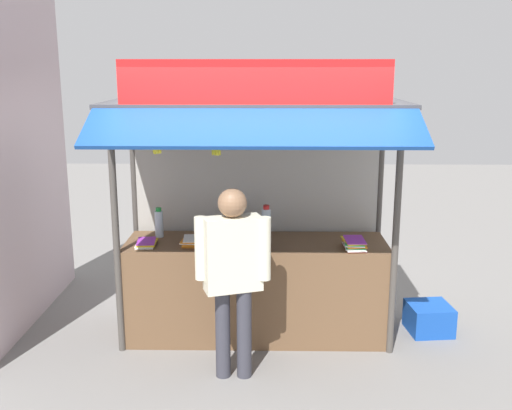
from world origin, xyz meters
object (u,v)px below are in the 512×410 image
(plastic_crate, at_px, (429,318))
(banana_bunch_leftmost, at_px, (249,140))
(water_bottle_mid_left, at_px, (266,223))
(magazine_stack_front_left, at_px, (254,246))
(water_bottle_mid_right, at_px, (236,223))
(banana_bunch_inner_left, at_px, (216,147))
(banana_bunch_inner_right, at_px, (157,146))
(magazine_stack_center, at_px, (146,243))
(magazine_stack_back_left, at_px, (196,241))
(banana_bunch_rightmost, at_px, (280,139))
(water_bottle_far_right, at_px, (159,223))
(magazine_stack_front_right, at_px, (354,244))
(vendor_person, at_px, (233,266))

(plastic_crate, bearing_deg, banana_bunch_leftmost, -162.81)
(water_bottle_mid_left, relative_size, magazine_stack_front_left, 1.10)
(water_bottle_mid_left, bearing_deg, water_bottle_mid_right, 172.17)
(banana_bunch_inner_left, relative_size, banana_bunch_inner_right, 1.05)
(water_bottle_mid_left, xyz_separation_m, water_bottle_mid_right, (-0.29, 0.04, -0.02))
(magazine_stack_center, bearing_deg, magazine_stack_back_left, 2.37)
(banana_bunch_rightmost, xyz_separation_m, plastic_crate, (1.46, 0.53, -1.79))
(water_bottle_far_right, distance_m, banana_bunch_leftmost, 1.37)
(magazine_stack_front_left, bearing_deg, magazine_stack_front_right, 3.05)
(plastic_crate, bearing_deg, water_bottle_mid_right, 176.85)
(banana_bunch_rightmost, bearing_deg, magazine_stack_back_left, 154.66)
(magazine_stack_back_left, distance_m, banana_bunch_rightmost, 1.28)
(water_bottle_far_right, bearing_deg, magazine_stack_back_left, -33.35)
(magazine_stack_front_left, relative_size, magazine_stack_back_left, 1.04)
(water_bottle_mid_right, xyz_separation_m, magazine_stack_front_left, (0.18, -0.42, -0.09))
(water_bottle_mid_left, xyz_separation_m, banana_bunch_leftmost, (-0.14, -0.59, 0.85))
(water_bottle_mid_right, height_order, vendor_person, vendor_person)
(banana_bunch_inner_left, bearing_deg, magazine_stack_front_left, 35.69)
(plastic_crate, bearing_deg, banana_bunch_inner_left, -164.99)
(magazine_stack_front_right, height_order, banana_bunch_inner_right, banana_bunch_inner_right)
(water_bottle_mid_left, height_order, banana_bunch_inner_right, banana_bunch_inner_right)
(magazine_stack_back_left, bearing_deg, banana_bunch_inner_right, -126.26)
(magazine_stack_front_right, distance_m, banana_bunch_rightmost, 1.21)
(water_bottle_mid_right, height_order, banana_bunch_leftmost, banana_bunch_leftmost)
(water_bottle_far_right, distance_m, magazine_stack_back_left, 0.46)
(water_bottle_far_right, xyz_separation_m, banana_bunch_inner_right, (0.12, -0.60, 0.82))
(banana_bunch_inner_left, distance_m, banana_bunch_rightmost, 0.53)
(magazine_stack_front_right, relative_size, vendor_person, 0.20)
(vendor_person, distance_m, plastic_crate, 2.19)
(banana_bunch_rightmost, relative_size, plastic_crate, 0.56)
(banana_bunch_rightmost, relative_size, vendor_person, 0.14)
(water_bottle_far_right, height_order, water_bottle_mid_right, water_bottle_far_right)
(banana_bunch_inner_right, relative_size, banana_bunch_rightmost, 1.26)
(magazine_stack_center, xyz_separation_m, vendor_person, (0.83, -0.68, 0.02))
(vendor_person, bearing_deg, water_bottle_mid_left, -124.11)
(magazine_stack_front_right, bearing_deg, water_bottle_mid_right, 160.96)
(banana_bunch_inner_right, distance_m, plastic_crate, 3.07)
(banana_bunch_inner_right, xyz_separation_m, plastic_crate, (2.47, 0.53, -1.73))
(magazine_stack_front_right, distance_m, banana_bunch_inner_right, 1.93)
(water_bottle_far_right, relative_size, banana_bunch_inner_left, 0.99)
(banana_bunch_inner_left, bearing_deg, banana_bunch_rightmost, 0.19)
(magazine_stack_front_left, distance_m, magazine_stack_back_left, 0.55)
(water_bottle_mid_left, distance_m, banana_bunch_leftmost, 1.05)
(water_bottle_mid_right, height_order, plastic_crate, water_bottle_mid_right)
(banana_bunch_rightmost, height_order, plastic_crate, banana_bunch_rightmost)
(banana_bunch_inner_right, height_order, vendor_person, banana_bunch_inner_right)
(banana_bunch_rightmost, bearing_deg, plastic_crate, 19.94)
(water_bottle_mid_left, height_order, water_bottle_mid_right, water_bottle_mid_left)
(magazine_stack_front_right, relative_size, banana_bunch_inner_left, 1.08)
(magazine_stack_back_left, relative_size, banana_bunch_inner_left, 0.96)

